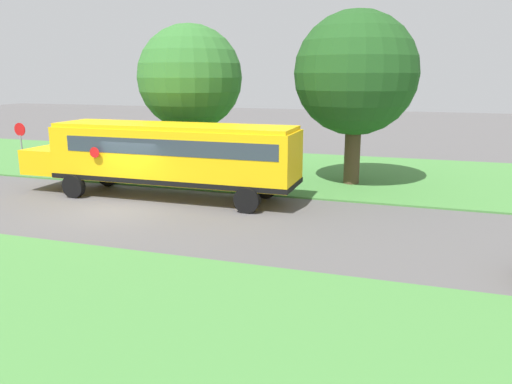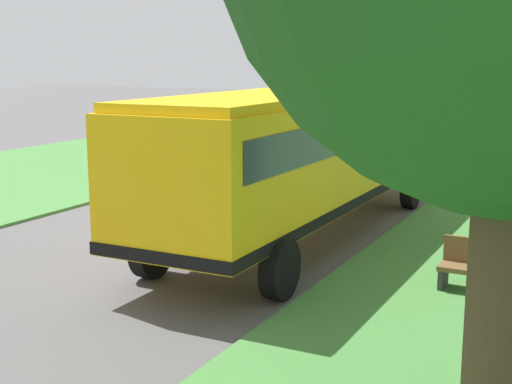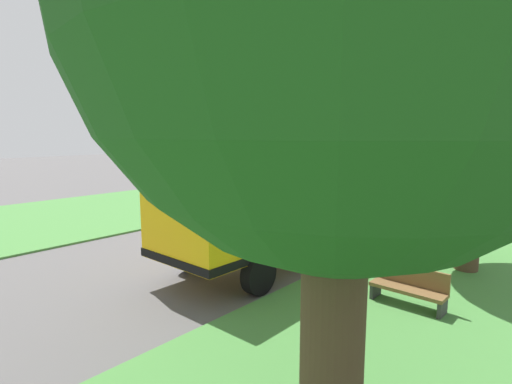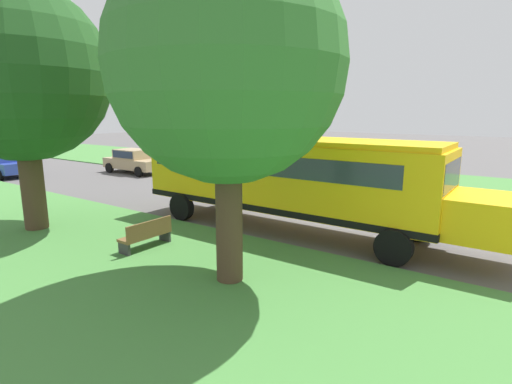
# 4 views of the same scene
# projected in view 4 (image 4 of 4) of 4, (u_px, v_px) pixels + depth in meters

# --- Properties ---
(ground_plane) EXTENTS (120.00, 120.00, 0.00)m
(ground_plane) POSITION_uv_depth(u_px,v_px,m) (347.00, 219.00, 15.17)
(ground_plane) COLOR #565454
(grass_verge) EXTENTS (12.00, 80.00, 0.08)m
(grass_verge) POSITION_uv_depth(u_px,v_px,m) (127.00, 338.00, 7.16)
(grass_verge) COLOR #47843D
(grass_verge) RESTS_ON ground
(grass_far_side) EXTENTS (10.00, 80.00, 0.07)m
(grass_far_side) POSITION_uv_depth(u_px,v_px,m) (410.00, 184.00, 22.37)
(grass_far_side) COLOR #47843D
(grass_far_side) RESTS_ON ground
(school_bus) EXTENTS (2.85, 12.42, 3.16)m
(school_bus) POSITION_uv_depth(u_px,v_px,m) (290.00, 175.00, 13.46)
(school_bus) COLOR yellow
(school_bus) RESTS_ON ground
(car_tan_nearest) EXTENTS (2.02, 4.40, 1.56)m
(car_tan_nearest) POSITION_uv_depth(u_px,v_px,m) (134.00, 160.00, 26.33)
(car_tan_nearest) COLOR tan
(car_tan_nearest) RESTS_ON ground
(car_blue_middle) EXTENTS (2.02, 4.40, 1.56)m
(car_blue_middle) POSITION_uv_depth(u_px,v_px,m) (4.00, 162.00, 24.97)
(car_blue_middle) COLOR #283D93
(car_blue_middle) RESTS_ON ground
(oak_tree_beside_bus) EXTENTS (5.21, 5.21, 7.63)m
(oak_tree_beside_bus) POSITION_uv_depth(u_px,v_px,m) (222.00, 63.00, 8.58)
(oak_tree_beside_bus) COLOR #4C3826
(oak_tree_beside_bus) RESTS_ON ground
(oak_tree_roadside_mid) EXTENTS (5.67, 5.67, 8.07)m
(oak_tree_roadside_mid) POSITION_uv_depth(u_px,v_px,m) (19.00, 71.00, 12.75)
(oak_tree_roadside_mid) COLOR #4C3826
(oak_tree_roadside_mid) RESTS_ON ground
(park_bench) EXTENTS (1.61, 0.52, 0.92)m
(park_bench) POSITION_uv_depth(u_px,v_px,m) (147.00, 235.00, 11.67)
(park_bench) COLOR brown
(park_bench) RESTS_ON ground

